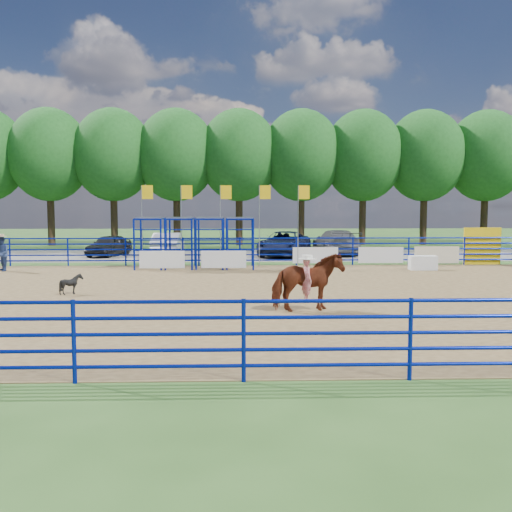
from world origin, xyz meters
name	(u,v)px	position (x,y,z in m)	size (l,w,h in m)	color
ground	(241,295)	(0.00, 0.00, 0.00)	(120.00, 120.00, 0.00)	#3C6327
arena_dirt	(241,295)	(0.00, 0.00, 0.01)	(30.00, 20.00, 0.02)	olive
gravel_strip	(240,254)	(0.00, 17.00, 0.01)	(40.00, 10.00, 0.01)	slate
announcer_table	(423,263)	(8.98, 7.56, 0.37)	(1.30, 0.61, 0.69)	white
horse_and_rider	(307,280)	(1.95, -3.28, 0.94)	(2.22, 1.36, 2.34)	maroon
calf	(71,284)	(-6.00, 0.21, 0.39)	(0.60, 0.67, 0.74)	black
spectator_cowboy	(1,253)	(-11.47, 7.61, 0.91)	(1.03, 1.05, 1.76)	navy
car_a	(109,245)	(-8.24, 16.12, 0.68)	(1.59, 3.95, 1.34)	black
car_b	(168,245)	(-4.40, 15.19, 0.76)	(1.60, 4.58, 1.51)	#96989E
car_c	(284,244)	(2.83, 15.82, 0.78)	(2.56, 5.55, 1.54)	#151A36
car_d	(336,242)	(6.30, 16.96, 0.81)	(2.23, 5.49, 1.59)	#515153
perimeter_fence	(241,274)	(0.00, 0.00, 0.75)	(30.10, 20.10, 1.50)	#07189C
chute_assembly	(202,243)	(-1.90, 8.84, 1.26)	(19.32, 2.41, 4.20)	#07189C
treeline	(239,151)	(0.00, 26.00, 7.53)	(56.40, 6.40, 11.24)	#3F2B19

